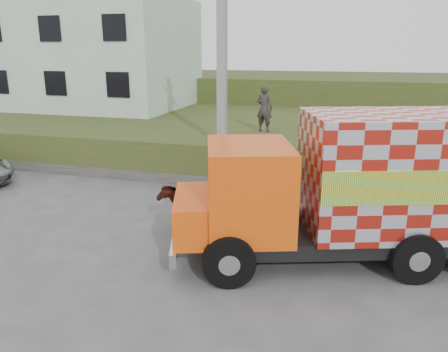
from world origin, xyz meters
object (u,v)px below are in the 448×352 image
(utility_pole, at_px, (222,69))
(cow, at_px, (183,202))
(pedestrian, at_px, (264,109))
(cargo_truck, at_px, (363,187))

(utility_pole, xyz_separation_m, cow, (0.10, -4.13, -3.39))
(cow, relative_size, pedestrian, 0.86)
(cargo_truck, xyz_separation_m, cow, (-4.62, 0.67, -1.07))
(utility_pole, height_order, cow, utility_pole)
(cargo_truck, bearing_deg, cow, 153.12)
(pedestrian, bearing_deg, cargo_truck, 129.40)
(utility_pole, relative_size, cargo_truck, 1.00)
(cargo_truck, relative_size, cow, 4.94)
(cargo_truck, distance_m, pedestrian, 8.43)
(utility_pole, distance_m, cargo_truck, 7.12)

